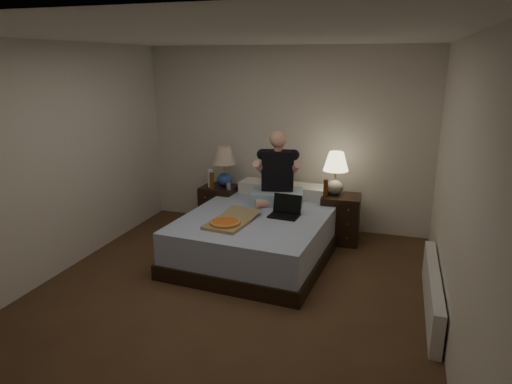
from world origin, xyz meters
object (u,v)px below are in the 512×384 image
(person, at_px, (278,168))
(water_bottle, at_px, (210,178))
(nightstand_left, at_px, (220,207))
(beer_bottle_left, at_px, (212,181))
(radiator, at_px, (432,292))
(nightstand_right, at_px, (340,219))
(laptop, at_px, (284,207))
(beer_bottle_right, at_px, (326,188))
(soda_can, at_px, (228,186))
(lamp_left, at_px, (224,167))
(bed, at_px, (260,233))
(lamp_right, at_px, (335,173))
(pizza_box, at_px, (225,223))

(person, bearing_deg, water_bottle, 157.67)
(nightstand_left, relative_size, beer_bottle_left, 2.66)
(nightstand_left, bearing_deg, radiator, -26.05)
(nightstand_right, distance_m, laptop, 1.02)
(nightstand_left, xyz_separation_m, beer_bottle_left, (-0.05, -0.14, 0.42))
(nightstand_right, xyz_separation_m, beer_bottle_right, (-0.19, -0.12, 0.43))
(soda_can, relative_size, beer_bottle_right, 0.43)
(lamp_left, height_order, beer_bottle_right, lamp_left)
(lamp_left, relative_size, beer_bottle_right, 2.43)
(bed, xyz_separation_m, beer_bottle_left, (-0.86, 0.56, 0.46))
(nightstand_left, distance_m, lamp_left, 0.59)
(nightstand_left, relative_size, water_bottle, 2.45)
(bed, bearing_deg, lamp_right, 47.46)
(bed, relative_size, beer_bottle_right, 9.33)
(water_bottle, relative_size, laptop, 0.74)
(water_bottle, xyz_separation_m, soda_can, (0.28, -0.04, -0.07))
(nightstand_right, xyz_separation_m, person, (-0.78, -0.27, 0.69))
(radiator, bearing_deg, nightstand_left, 151.50)
(nightstand_left, relative_size, person, 0.66)
(water_bottle, xyz_separation_m, beer_bottle_left, (0.06, -0.08, -0.01))
(water_bottle, distance_m, laptop, 1.41)
(lamp_left, height_order, laptop, lamp_left)
(beer_bottle_right, distance_m, radiator, 1.94)
(soda_can, xyz_separation_m, beer_bottle_left, (-0.23, -0.04, 0.06))
(nightstand_right, height_order, pizza_box, nightstand_right)
(pizza_box, bearing_deg, lamp_right, 59.70)
(nightstand_right, distance_m, soda_can, 1.55)
(nightstand_right, height_order, beer_bottle_right, beer_bottle_right)
(nightstand_left, distance_m, pizza_box, 1.44)
(nightstand_left, xyz_separation_m, person, (0.91, -0.26, 0.70))
(person, bearing_deg, laptop, -78.44)
(laptop, relative_size, pizza_box, 0.45)
(water_bottle, distance_m, beer_bottle_left, 0.10)
(nightstand_right, bearing_deg, lamp_left, 177.04)
(soda_can, distance_m, radiator, 2.96)
(water_bottle, distance_m, beer_bottle_right, 1.60)
(nightstand_right, distance_m, person, 1.08)
(bed, bearing_deg, pizza_box, -106.77)
(person, bearing_deg, lamp_right, 11.35)
(beer_bottle_right, bearing_deg, soda_can, 179.63)
(beer_bottle_right, bearing_deg, beer_bottle_left, -178.95)
(water_bottle, bearing_deg, radiator, -26.55)
(lamp_left, relative_size, pizza_box, 0.74)
(lamp_right, bearing_deg, water_bottle, -176.62)
(nightstand_left, distance_m, person, 1.17)
(lamp_right, distance_m, soda_can, 1.44)
(water_bottle, distance_m, radiator, 3.24)
(beer_bottle_left, xyz_separation_m, person, (0.95, -0.12, 0.27))
(water_bottle, distance_m, pizza_box, 1.41)
(nightstand_left, bearing_deg, beer_bottle_right, -1.97)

